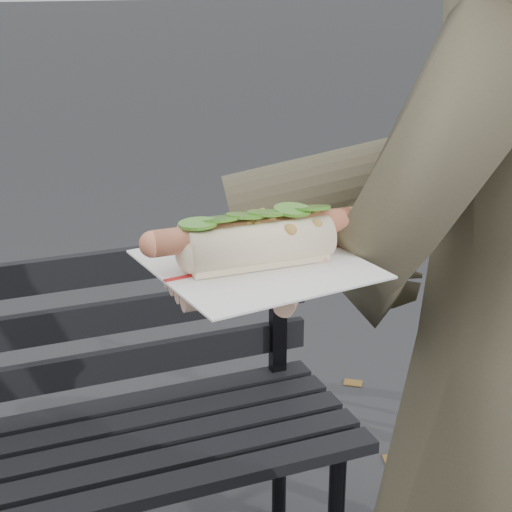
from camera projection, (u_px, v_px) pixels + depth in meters
The scene contains 3 objects.
park_bench at pixel (18, 431), 1.76m from camera, with size 1.50×0.44×0.88m.
person at pixel (508, 396), 1.07m from camera, with size 0.69×0.45×1.89m, color #4A4731.
held_hotdog at pixel (401, 186), 0.86m from camera, with size 0.63×0.31×0.20m.
Camera 1 is at (-0.16, -0.71, 1.50)m, focal length 55.00 mm.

